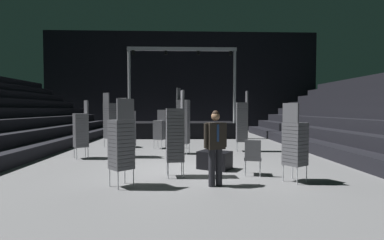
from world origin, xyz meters
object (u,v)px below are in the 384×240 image
object	(u,v)px
stage_riser	(182,128)
chair_stack_front_left	(81,129)
chair_stack_rear_centre	(242,121)
chair_stack_rear_right	(127,128)
equipment_road_case	(215,160)
chair_stack_rear_left	(110,120)
chair_stack_aisle_left	(295,143)
man_with_tie	(216,143)
chair_stack_front_right	(175,134)
chair_stack_mid_right	(121,143)
chair_stack_mid_centre	(160,129)
chair_stack_mid_left	(183,121)
loose_chair_near_man	(253,155)

from	to	relation	value
stage_riser	chair_stack_front_left	xyz separation A→B (m)	(-3.58, -7.89, 0.48)
stage_riser	chair_stack_rear_centre	world-z (taller)	stage_riser
stage_riser	chair_stack_rear_centre	distance (m)	6.92
chair_stack_rear_right	equipment_road_case	bearing A→B (deg)	1.58
chair_stack_rear_left	chair_stack_aisle_left	xyz separation A→B (m)	(5.98, -6.44, -0.29)
chair_stack_aisle_left	equipment_road_case	size ratio (longest dim) A/B	2.09
chair_stack_rear_centre	equipment_road_case	size ratio (longest dim) A/B	2.75
man_with_tie	chair_stack_front_right	world-z (taller)	chair_stack_front_right
stage_riser	man_with_tie	world-z (taller)	stage_riser
chair_stack_mid_right	equipment_road_case	distance (m)	3.02
chair_stack_mid_centre	chair_stack_rear_centre	xyz separation A→B (m)	(3.45, -0.99, 0.38)
stage_riser	man_with_tie	bearing A→B (deg)	-86.39
stage_riser	chair_stack_rear_centre	bearing A→B (deg)	-69.20
man_with_tie	chair_stack_mid_left	size ratio (longest dim) A/B	0.67
chair_stack_front_right	equipment_road_case	size ratio (longest dim) A/B	2.47
chair_stack_rear_right	chair_stack_aisle_left	size ratio (longest dim) A/B	1.14
chair_stack_rear_right	chair_stack_rear_centre	distance (m)	4.62
man_with_tie	chair_stack_mid_right	xyz separation A→B (m)	(-2.10, 0.02, 0.02)
chair_stack_front_left	chair_stack_mid_centre	xyz separation A→B (m)	(2.58, 2.44, -0.17)
equipment_road_case	chair_stack_mid_centre	bearing A→B (deg)	113.83
stage_riser	chair_stack_mid_right	xyz separation A→B (m)	(-1.37, -11.63, 0.43)
chair_stack_front_right	chair_stack_rear_right	size ratio (longest dim) A/B	1.04
man_with_tie	stage_riser	bearing A→B (deg)	-106.85
stage_riser	chair_stack_aisle_left	distance (m)	11.66
chair_stack_front_right	stage_riser	bearing A→B (deg)	-7.70
equipment_road_case	loose_chair_near_man	size ratio (longest dim) A/B	0.95
chair_stack_front_left	chair_stack_rear_centre	bearing A→B (deg)	-109.07
chair_stack_front_left	chair_stack_mid_left	distance (m)	3.72
chair_stack_front_left	chair_stack_rear_right	world-z (taller)	chair_stack_rear_right
stage_riser	chair_stack_front_left	bearing A→B (deg)	-114.40
chair_stack_front_left	chair_stack_rear_right	size ratio (longest dim) A/B	0.96
chair_stack_mid_right	chair_stack_rear_left	xyz separation A→B (m)	(-1.95, 6.72, 0.25)
chair_stack_front_right	chair_stack_rear_left	bearing A→B (deg)	21.55
chair_stack_front_left	chair_stack_aisle_left	world-z (taller)	chair_stack_front_left
chair_stack_mid_centre	loose_chair_near_man	size ratio (longest dim) A/B	1.81
chair_stack_rear_centre	chair_stack_front_left	bearing A→B (deg)	108.20
chair_stack_front_right	chair_stack_mid_left	size ratio (longest dim) A/B	0.87
chair_stack_front_left	man_with_tie	bearing A→B (deg)	-163.70
chair_stack_mid_left	stage_riser	bearing A→B (deg)	-163.73
chair_stack_rear_centre	chair_stack_front_right	bearing A→B (deg)	153.06
chair_stack_front_left	chair_stack_rear_right	xyz separation A→B (m)	(1.57, 0.22, 0.04)
chair_stack_rear_right	chair_stack_aisle_left	bearing A→B (deg)	-0.43
loose_chair_near_man	chair_stack_mid_centre	bearing A→B (deg)	133.20
equipment_road_case	chair_stack_rear_left	bearing A→B (deg)	130.85
chair_stack_rear_centre	chair_stack_rear_right	bearing A→B (deg)	110.15
man_with_tie	chair_stack_mid_centre	xyz separation A→B (m)	(-1.74, 6.20, -0.11)
stage_riser	chair_stack_front_right	xyz separation A→B (m)	(-0.19, -10.73, 0.56)
stage_riser	loose_chair_near_man	world-z (taller)	stage_riser
chair_stack_rear_right	chair_stack_rear_centre	bearing A→B (deg)	53.23
chair_stack_rear_right	chair_stack_rear_centre	xyz separation A→B (m)	(4.45, 1.23, 0.17)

